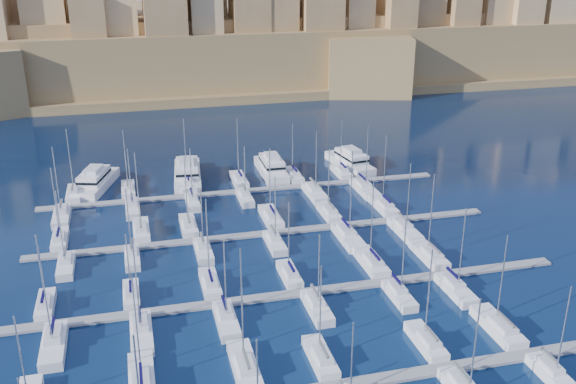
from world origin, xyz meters
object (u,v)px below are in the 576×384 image
object	(u,v)px
motor_yacht_a	(95,181)
motor_yacht_c	(271,167)
sailboat_2	(245,366)
motor_yacht_d	(350,161)
sailboat_4	(426,342)
motor_yacht_b	(187,172)

from	to	relation	value
motor_yacht_a	motor_yacht_c	bearing A→B (deg)	-0.44
sailboat_2	motor_yacht_c	bearing A→B (deg)	74.54
motor_yacht_a	motor_yacht_d	world-z (taller)	same
sailboat_4	motor_yacht_a	distance (m)	82.62
sailboat_4	motor_yacht_c	size ratio (longest dim) A/B	0.85
motor_yacht_c	motor_yacht_d	size ratio (longest dim) A/B	0.97
sailboat_2	motor_yacht_a	distance (m)	72.58
sailboat_2	motor_yacht_b	bearing A→B (deg)	89.66
sailboat_2	sailboat_4	distance (m)	23.75
sailboat_4	motor_yacht_c	xyz separation A→B (m)	(-4.47, 70.29, 0.99)
sailboat_2	sailboat_4	size ratio (longest dim) A/B	1.19
motor_yacht_b	motor_yacht_d	world-z (taller)	same
sailboat_4	motor_yacht_c	world-z (taller)	sailboat_4
sailboat_2	motor_yacht_c	world-z (taller)	sailboat_2
sailboat_2	motor_yacht_d	world-z (taller)	sailboat_2
motor_yacht_d	motor_yacht_a	bearing A→B (deg)	179.75
motor_yacht_b	motor_yacht_c	distance (m)	18.89
motor_yacht_c	sailboat_4	bearing A→B (deg)	-86.36
motor_yacht_b	motor_yacht_d	bearing A→B (deg)	-1.58
sailboat_2	motor_yacht_d	distance (m)	79.50
motor_yacht_a	motor_yacht_c	size ratio (longest dim) A/B	1.08
motor_yacht_c	motor_yacht_d	distance (m)	18.87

